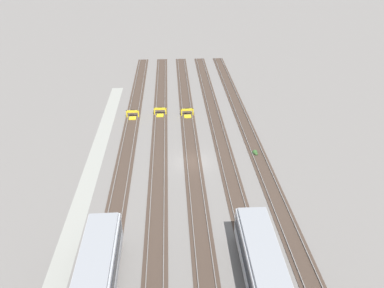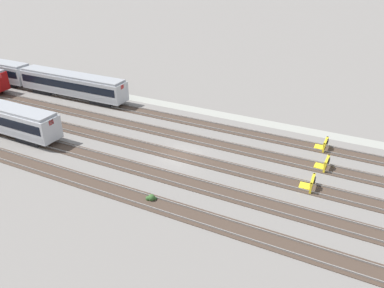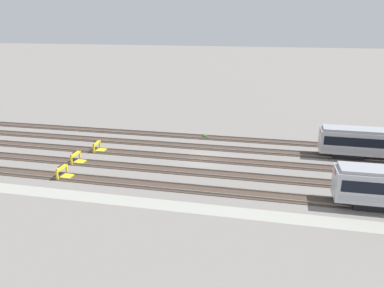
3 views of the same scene
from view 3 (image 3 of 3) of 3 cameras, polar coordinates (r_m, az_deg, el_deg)
The scene contains 11 objects.
ground_plane at distance 45.26m, azimuth 1.83°, elevation -2.29°, with size 400.00×400.00×0.00m, color gray.
service_walkway at distance 34.19m, azimuth -2.09°, elevation -9.49°, with size 54.00×2.00×0.01m, color #9E9E93.
rail_track_nearest at distance 37.52m, azimuth -0.62°, elevation -6.75°, with size 90.00×2.23×0.21m.
rail_track_near_inner at distance 41.34m, azimuth 0.72°, elevation -4.28°, with size 90.00×2.23×0.21m.
rail_track_middle at distance 45.24m, azimuth 1.83°, elevation -2.24°, with size 90.00×2.24×0.21m.
rail_track_far_inner at distance 49.21m, azimuth 2.75°, elevation -0.52°, with size 90.00×2.23×0.21m.
rail_track_farthest at distance 53.22m, azimuth 3.54°, elevation 0.94°, with size 90.00×2.23×0.21m.
bumper_stop_nearest_track at distance 42.26m, azimuth -18.91°, elevation -4.13°, with size 1.36×2.01×1.22m.
bumper_stop_near_inner_track at distance 46.05m, azimuth -17.05°, elevation -2.08°, with size 1.37×2.01×1.22m.
bumper_stop_middle_track at distance 49.33m, azimuth -14.04°, elevation -0.45°, with size 1.37×2.01×1.22m.
weed_clump at distance 53.09m, azimuth 1.90°, elevation 1.15°, with size 0.92×0.70×0.64m.
Camera 3 is at (7.70, -41.62, 16.01)m, focal length 35.00 mm.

